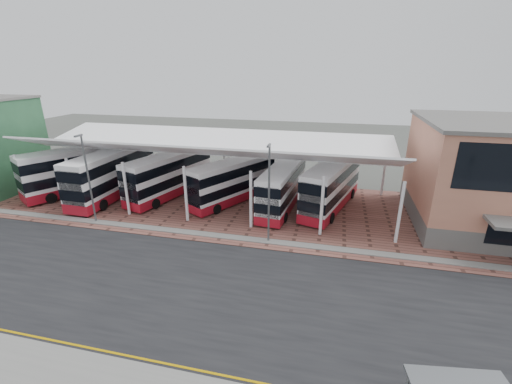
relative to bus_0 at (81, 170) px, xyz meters
The scene contains 17 objects.
ground 24.62m from the bus_0, 32.46° to the right, with size 140.00×140.00×0.00m, color #42453F.
road 25.17m from the bus_0, 34.39° to the right, with size 120.00×14.00×0.02m, color black.
forecourt 22.80m from the bus_0, ahead, with size 72.00×16.00×0.06m, color brown.
north_kerb 21.94m from the bus_0, 18.58° to the right, with size 120.00×0.80×0.14m, color slate.
yellow_line_near 28.97m from the bus_0, 44.27° to the right, with size 120.00×0.12×0.01m, color #BD8D00.
yellow_line_far 28.76m from the bus_0, 43.84° to the right, with size 120.00×0.12×0.01m, color #BD8D00.
canopy 15.05m from the bus_0, ahead, with size 37.00×11.63×7.07m.
lamp_west 9.75m from the bus_0, 45.88° to the right, with size 0.16×0.90×8.07m.
lamp_east 23.76m from the bus_0, 16.87° to the right, with size 0.16×0.90×8.07m.
bus_0 is the anchor object (origin of this frame).
bus_1 4.40m from the bus_0, ahead, with size 3.26×12.13×4.97m.
bus_2 10.26m from the bus_0, ahead, with size 5.59×11.43×4.60m.
bus_3 17.36m from the bus_0, ahead, with size 7.18×10.42×4.35m.
bus_4 22.61m from the bus_0, ahead, with size 3.41×10.52×4.26m.
bus_5 27.33m from the bus_0, ahead, with size 5.57×11.41×4.59m.
pedestrian 7.92m from the bus_0, 51.78° to the right, with size 0.68×0.45×1.87m, color black.
suitcase 8.27m from the bus_0, 50.58° to the right, with size 0.34×0.25×0.59m, color black.
Camera 1 is at (6.69, -17.85, 13.43)m, focal length 24.00 mm.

